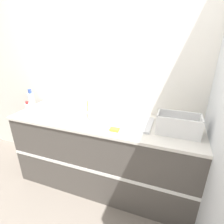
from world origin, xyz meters
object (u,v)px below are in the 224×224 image
Objects in this scene: bottle_yellow at (90,106)px; bottle_clear at (32,101)px; paper_towel_roll at (94,107)px; dish_rack at (178,126)px; bottle_white_spray at (28,109)px; sink at (130,121)px.

bottle_clear is at bearing -162.56° from bottle_yellow.
paper_towel_roll is 0.25m from bottle_yellow.
bottle_yellow is (-0.15, 0.19, -0.07)m from paper_towel_roll.
dish_rack is 2.27× the size of bottle_white_spray.
paper_towel_roll reaches higher than sink.
bottle_yellow is at bearing 168.55° from dish_rack.
sink reaches higher than bottle_white_spray.
bottle_clear is at bearing -179.77° from dish_rack.
paper_towel_roll reaches higher than dish_rack.
bottle_yellow is at bearing 129.29° from paper_towel_roll.
bottle_white_spray is (-0.61, -0.36, 0.01)m from bottle_yellow.
bottle_white_spray is at bearing -167.55° from paper_towel_roll.
sink is 0.49m from dish_rack.
bottle_white_spray is at bearing -149.75° from bottle_yellow.
bottle_clear is at bearing -178.12° from paper_towel_roll.
sink is at bearing 172.41° from dish_rack.
dish_rack is 2.50× the size of bottle_yellow.
dish_rack is (0.48, -0.06, 0.06)m from sink.
paper_towel_roll reaches higher than bottle_clear.
sink is at bearing 6.30° from paper_towel_roll.
bottle_clear is (-0.07, 0.14, 0.04)m from bottle_white_spray.
paper_towel_roll is 1.73× the size of bottle_yellow.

